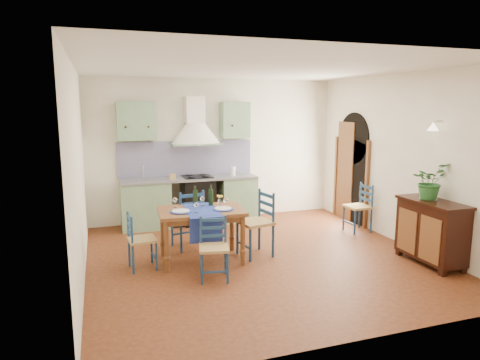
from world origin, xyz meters
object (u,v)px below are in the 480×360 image
chair_near (214,248)px  potted_plant (429,181)px  sideboard (431,230)px  dining_table (202,215)px

chair_near → potted_plant: 3.24m
sideboard → potted_plant: potted_plant is taller
dining_table → sideboard: dining_table is taller
dining_table → sideboard: (3.12, -1.16, -0.18)m
dining_table → chair_near: bearing=-90.5°
dining_table → potted_plant: (3.13, -1.05, 0.51)m
chair_near → sideboard: sideboard is taller
chair_near → sideboard: (3.12, -0.46, 0.08)m
dining_table → sideboard: 3.33m
sideboard → potted_plant: size_ratio=1.98×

